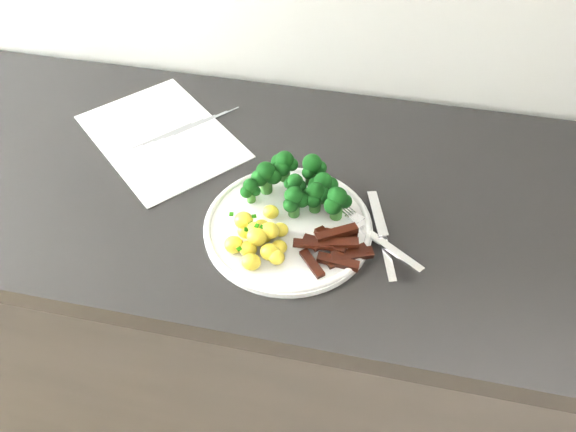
{
  "coord_description": "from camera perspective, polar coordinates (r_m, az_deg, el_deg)",
  "views": [
    {
      "loc": [
        0.29,
        1.02,
        1.54
      ],
      "look_at": [
        0.16,
        1.6,
        0.9
      ],
      "focal_mm": 35.71,
      "sensor_mm": 36.0,
      "label": 1
    }
  ],
  "objects": [
    {
      "name": "recipe_paper",
      "position": [
        1.09,
        -12.46,
        7.76
      ],
      "size": [
        0.37,
        0.36,
        0.0
      ],
      "color": "silver",
      "rests_on": "counter"
    },
    {
      "name": "fork",
      "position": [
        0.88,
        8.94,
        -2.12
      ],
      "size": [
        0.15,
        0.13,
        0.02
      ],
      "color": "silver",
      "rests_on": "plate"
    },
    {
      "name": "counter",
      "position": [
        1.31,
        -3.01,
        -10.76
      ],
      "size": [
        2.32,
        0.58,
        0.87
      ],
      "color": "black",
      "rests_on": "ground"
    },
    {
      "name": "plate",
      "position": [
        0.89,
        0.0,
        -0.98
      ],
      "size": [
        0.26,
        0.26,
        0.02
      ],
      "color": "white",
      "rests_on": "counter"
    },
    {
      "name": "knife",
      "position": [
        0.88,
        9.57,
        -2.9
      ],
      "size": [
        0.06,
        0.18,
        0.02
      ],
      "color": "silver",
      "rests_on": "plate"
    },
    {
      "name": "beef_strips",
      "position": [
        0.85,
        4.66,
        -3.11
      ],
      "size": [
        0.12,
        0.1,
        0.03
      ],
      "color": "black",
      "rests_on": "plate"
    },
    {
      "name": "broccoli",
      "position": [
        0.9,
        1.26,
        3.25
      ],
      "size": [
        0.18,
        0.11,
        0.07
      ],
      "color": "#2E6524",
      "rests_on": "plate"
    },
    {
      "name": "potatoes",
      "position": [
        0.86,
        -2.88,
        -2.11
      ],
      "size": [
        0.1,
        0.13,
        0.04
      ],
      "color": "gold",
      "rests_on": "plate"
    }
  ]
}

